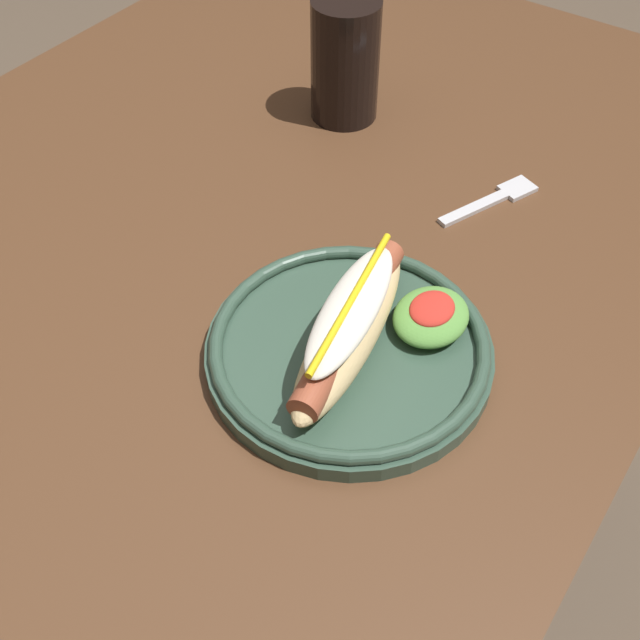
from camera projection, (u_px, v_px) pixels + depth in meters
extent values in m
plane|color=brown|center=(251.00, 583.00, 1.31)|extent=(8.00, 8.00, 0.00)
cube|color=#51331E|center=(203.00, 271.00, 0.77)|extent=(1.34, 0.84, 0.04)
cylinder|color=#51331E|center=(631.00, 313.00, 1.24)|extent=(0.06, 0.06, 0.70)
cylinder|color=#51331E|center=(292.00, 166.00, 1.49)|extent=(0.06, 0.06, 0.70)
cylinder|color=#334C3D|center=(349.00, 352.00, 0.67)|extent=(0.24, 0.24, 0.02)
torus|color=#334C3D|center=(349.00, 343.00, 0.66)|extent=(0.24, 0.24, 0.01)
ellipsoid|color=#E0C184|center=(350.00, 331.00, 0.65)|extent=(0.21, 0.09, 0.04)
cylinder|color=#9E4C33|center=(350.00, 324.00, 0.64)|extent=(0.19, 0.06, 0.03)
ellipsoid|color=silver|center=(351.00, 309.00, 0.63)|extent=(0.16, 0.07, 0.02)
cylinder|color=yellow|center=(351.00, 300.00, 0.62)|extent=(0.16, 0.04, 0.01)
ellipsoid|color=#5B9942|center=(431.00, 317.00, 0.67)|extent=(0.07, 0.06, 0.02)
ellipsoid|color=red|center=(432.00, 309.00, 0.66)|extent=(0.04, 0.04, 0.01)
cube|color=silver|center=(473.00, 208.00, 0.80)|extent=(0.08, 0.04, 0.00)
cube|color=silver|center=(517.00, 188.00, 0.83)|extent=(0.04, 0.04, 0.00)
cylinder|color=black|center=(345.00, 60.00, 0.87)|extent=(0.08, 0.08, 0.14)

